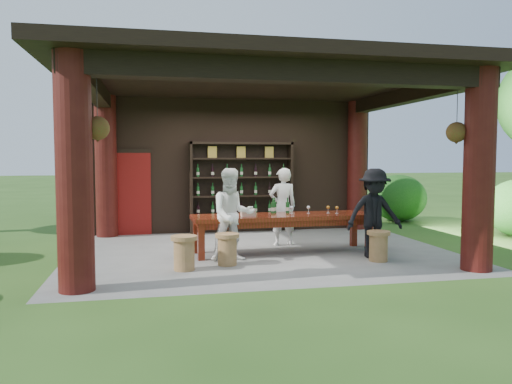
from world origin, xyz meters
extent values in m
plane|color=#2D5119|center=(0.00, 0.00, 0.00)|extent=(90.00, 90.00, 0.00)
cube|color=slate|center=(0.00, 0.00, -0.05)|extent=(7.40, 5.90, 0.10)
cube|color=black|center=(0.00, 2.75, 1.65)|extent=(7.00, 0.18, 3.30)
cube|color=maroon|center=(-2.60, 2.65, 1.00)|extent=(0.95, 0.06, 2.00)
cylinder|color=#380C0A|center=(-3.15, -2.40, 1.65)|extent=(0.50, 0.50, 3.30)
cylinder|color=#380C0A|center=(3.15, -2.40, 1.65)|extent=(0.50, 0.50, 3.30)
cylinder|color=#380C0A|center=(-3.15, 2.55, 1.65)|extent=(0.50, 0.50, 3.30)
cylinder|color=#380C0A|center=(3.15, 2.55, 1.65)|extent=(0.50, 0.50, 3.30)
cube|color=black|center=(0.00, -2.40, 3.15)|extent=(6.70, 0.35, 0.35)
cube|color=black|center=(-3.15, 0.00, 3.15)|extent=(0.30, 5.20, 0.30)
cube|color=black|center=(3.15, 0.00, 3.15)|extent=(0.30, 5.20, 0.30)
cube|color=black|center=(0.00, 0.00, 3.40)|extent=(7.50, 6.00, 0.20)
cylinder|color=black|center=(-2.85, -2.20, 2.62)|extent=(0.01, 0.01, 0.75)
cone|color=black|center=(-2.85, -2.20, 2.17)|extent=(0.32, 0.32, 0.18)
sphere|color=#1E5919|center=(-2.85, -2.20, 2.28)|extent=(0.34, 0.34, 0.34)
cylinder|color=black|center=(2.85, -2.20, 2.62)|extent=(0.01, 0.01, 0.75)
cone|color=black|center=(2.85, -2.20, 2.17)|extent=(0.32, 0.32, 0.18)
sphere|color=#1E5919|center=(2.85, -2.20, 2.28)|extent=(0.34, 0.34, 0.34)
cube|color=#54200C|center=(0.40, -0.28, 0.71)|extent=(3.58, 1.02, 0.08)
cube|color=#54200C|center=(0.40, -0.28, 0.61)|extent=(3.37, 0.87, 0.12)
cube|color=#54200C|center=(-1.24, -0.68, 0.34)|extent=(0.12, 0.12, 0.67)
cube|color=#54200C|center=(2.07, -0.58, 0.34)|extent=(0.12, 0.12, 0.67)
cube|color=#54200C|center=(-1.27, 0.03, 0.34)|extent=(0.12, 0.12, 0.67)
cube|color=#54200C|center=(2.04, 0.13, 0.34)|extent=(0.12, 0.12, 0.67)
cylinder|color=olive|center=(-0.84, -1.18, 0.24)|extent=(0.33, 0.33, 0.48)
cylinder|color=olive|center=(-0.84, -1.18, 0.52)|extent=(0.42, 0.42, 0.07)
cylinder|color=olive|center=(1.87, -1.42, 0.24)|extent=(0.33, 0.33, 0.48)
cylinder|color=olive|center=(1.87, -1.42, 0.51)|extent=(0.41, 0.41, 0.07)
cylinder|color=olive|center=(-1.60, -1.43, 0.25)|extent=(0.34, 0.34, 0.50)
cylinder|color=olive|center=(-1.60, -1.43, 0.54)|extent=(0.44, 0.44, 0.07)
imported|color=white|center=(0.61, 0.55, 0.82)|extent=(0.62, 0.42, 1.64)
imported|color=white|center=(-0.69, -0.82, 0.84)|extent=(0.86, 0.69, 1.67)
imported|color=black|center=(1.94, -1.08, 0.83)|extent=(1.08, 0.64, 1.66)
cube|color=#BF6672|center=(-0.33, -0.42, 0.82)|extent=(0.27, 0.19, 0.14)
ellipsoid|color=#194C14|center=(4.95, 3.71, 0.58)|extent=(1.60, 1.60, 1.36)
camera|label=1|loc=(-2.11, -9.64, 1.87)|focal=35.00mm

